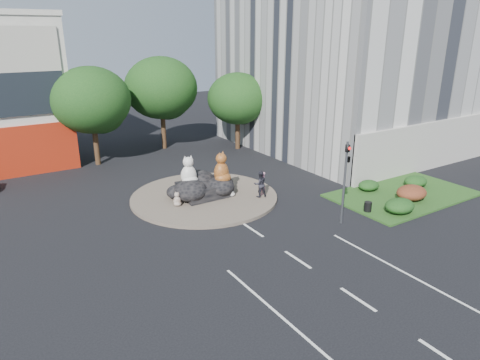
# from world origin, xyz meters

# --- Properties ---
(ground) EXTENTS (120.00, 120.00, 0.00)m
(ground) POSITION_xyz_m (0.00, 0.00, 0.00)
(ground) COLOR black
(ground) RESTS_ON ground
(roundabout_island) EXTENTS (10.00, 10.00, 0.20)m
(roundabout_island) POSITION_xyz_m (0.00, 10.00, 0.10)
(roundabout_island) COLOR brown
(roundabout_island) RESTS_ON ground
(rock_plinth) EXTENTS (3.20, 2.60, 0.90)m
(rock_plinth) POSITION_xyz_m (0.00, 10.00, 0.65)
(rock_plinth) COLOR black
(rock_plinth) RESTS_ON roundabout_island
(grass_verge) EXTENTS (10.00, 6.00, 0.12)m
(grass_verge) POSITION_xyz_m (12.00, 3.00, 0.06)
(grass_verge) COLOR #204818
(grass_verge) RESTS_ON ground
(tree_left) EXTENTS (6.46, 6.46, 8.27)m
(tree_left) POSITION_xyz_m (-3.93, 22.06, 5.25)
(tree_left) COLOR #382314
(tree_left) RESTS_ON ground
(tree_mid) EXTENTS (6.84, 6.84, 8.76)m
(tree_mid) POSITION_xyz_m (3.07, 24.06, 5.56)
(tree_mid) COLOR #382314
(tree_mid) RESTS_ON ground
(tree_right) EXTENTS (5.70, 5.70, 7.30)m
(tree_right) POSITION_xyz_m (9.07, 20.06, 4.63)
(tree_right) COLOR #382314
(tree_right) RESTS_ON ground
(hedge_near_green) EXTENTS (2.00, 1.60, 0.90)m
(hedge_near_green) POSITION_xyz_m (9.00, 1.00, 0.57)
(hedge_near_green) COLOR #113813
(hedge_near_green) RESTS_ON grass_verge
(hedge_red) EXTENTS (2.20, 1.76, 0.99)m
(hedge_red) POSITION_xyz_m (11.50, 2.00, 0.61)
(hedge_red) COLOR #542116
(hedge_red) RESTS_ON grass_verge
(hedge_mid_green) EXTENTS (1.80, 1.44, 0.81)m
(hedge_mid_green) POSITION_xyz_m (14.00, 3.50, 0.53)
(hedge_mid_green) COLOR #113813
(hedge_mid_green) RESTS_ON grass_verge
(hedge_back_green) EXTENTS (1.60, 1.28, 0.72)m
(hedge_back_green) POSITION_xyz_m (10.50, 4.80, 0.48)
(hedge_back_green) COLOR #113813
(hedge_back_green) RESTS_ON grass_verge
(traffic_light) EXTENTS (0.44, 1.24, 5.00)m
(traffic_light) POSITION_xyz_m (5.10, 2.00, 3.62)
(traffic_light) COLOR #595B60
(traffic_light) RESTS_ON ground
(street_lamp) EXTENTS (2.34, 0.22, 8.06)m
(street_lamp) POSITION_xyz_m (12.82, 8.00, 4.55)
(street_lamp) COLOR #595B60
(street_lamp) RESTS_ON ground
(cat_white) EXTENTS (1.41, 1.28, 2.05)m
(cat_white) POSITION_xyz_m (-1.02, 10.20, 2.13)
(cat_white) COLOR beige
(cat_white) RESTS_ON rock_plinth
(cat_tabby) EXTENTS (1.68, 1.61, 2.16)m
(cat_tabby) POSITION_xyz_m (1.10, 9.50, 2.18)
(cat_tabby) COLOR orange
(cat_tabby) RESTS_ON rock_plinth
(kitten_calico) EXTENTS (0.76, 0.77, 0.97)m
(kitten_calico) POSITION_xyz_m (-2.33, 9.30, 0.68)
(kitten_calico) COLOR beige
(kitten_calico) RESTS_ON roundabout_island
(kitten_white) EXTENTS (0.67, 0.68, 0.86)m
(kitten_white) POSITION_xyz_m (1.51, 8.87, 0.63)
(kitten_white) COLOR beige
(kitten_white) RESTS_ON roundabout_island
(pedestrian_pink) EXTENTS (0.71, 0.62, 1.64)m
(pedestrian_pink) POSITION_xyz_m (3.45, 7.99, 1.02)
(pedestrian_pink) COLOR pink
(pedestrian_pink) RESTS_ON roundabout_island
(pedestrian_dark) EXTENTS (1.03, 0.89, 1.83)m
(pedestrian_dark) POSITION_xyz_m (3.09, 7.75, 1.11)
(pedestrian_dark) COLOR black
(pedestrian_dark) RESTS_ON roundabout_island
(litter_bin) EXTENTS (0.59, 0.59, 0.62)m
(litter_bin) POSITION_xyz_m (7.50, 2.20, 0.43)
(litter_bin) COLOR black
(litter_bin) RESTS_ON grass_verge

